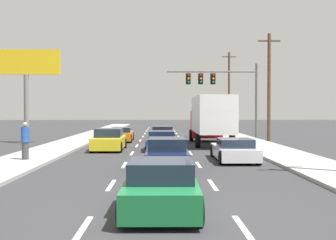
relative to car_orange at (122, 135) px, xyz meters
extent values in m
plane|color=#333335|center=(3.17, 2.11, -0.54)|extent=(140.00, 140.00, 0.00)
cube|color=#9E9E99|center=(9.90, -2.89, -0.47)|extent=(2.95, 80.00, 0.14)
cube|color=#9E9E99|center=(-3.55, -2.89, -0.47)|extent=(2.95, 80.00, 0.14)
cube|color=silver|center=(1.47, -24.12, -0.54)|extent=(0.14, 2.00, 0.01)
cube|color=silver|center=(1.47, -19.12, -0.54)|extent=(0.14, 2.00, 0.01)
cube|color=silver|center=(1.47, -14.12, -0.54)|extent=(0.14, 2.00, 0.01)
cube|color=silver|center=(1.47, -9.12, -0.54)|extent=(0.14, 2.00, 0.01)
cube|color=silver|center=(1.47, -4.12, -0.54)|extent=(0.14, 2.00, 0.01)
cube|color=silver|center=(1.47, 0.88, -0.54)|extent=(0.14, 2.00, 0.01)
cube|color=silver|center=(1.47, 5.88, -0.54)|extent=(0.14, 2.00, 0.01)
cube|color=silver|center=(1.47, 10.88, -0.54)|extent=(0.14, 2.00, 0.01)
cube|color=silver|center=(1.47, 15.88, -0.54)|extent=(0.14, 2.00, 0.01)
cube|color=silver|center=(1.47, 20.88, -0.54)|extent=(0.14, 2.00, 0.01)
cube|color=silver|center=(1.47, 25.88, -0.54)|extent=(0.14, 2.00, 0.01)
cube|color=silver|center=(4.87, -24.12, -0.54)|extent=(0.14, 2.00, 0.01)
cube|color=silver|center=(4.87, -19.12, -0.54)|extent=(0.14, 2.00, 0.01)
cube|color=silver|center=(4.87, -14.12, -0.54)|extent=(0.14, 2.00, 0.01)
cube|color=silver|center=(4.87, -9.12, -0.54)|extent=(0.14, 2.00, 0.01)
cube|color=silver|center=(4.87, -4.12, -0.54)|extent=(0.14, 2.00, 0.01)
cube|color=silver|center=(4.87, 0.88, -0.54)|extent=(0.14, 2.00, 0.01)
cube|color=silver|center=(4.87, 5.88, -0.54)|extent=(0.14, 2.00, 0.01)
cube|color=silver|center=(4.87, 10.88, -0.54)|extent=(0.14, 2.00, 0.01)
cube|color=silver|center=(4.87, 15.88, -0.54)|extent=(0.14, 2.00, 0.01)
cube|color=silver|center=(4.87, 20.88, -0.54)|extent=(0.14, 2.00, 0.01)
cube|color=silver|center=(4.87, 25.88, -0.54)|extent=(0.14, 2.00, 0.01)
cube|color=orange|center=(0.00, 0.04, -0.10)|extent=(1.79, 4.29, 0.60)
cube|color=#192333|center=(0.00, -0.14, 0.40)|extent=(1.55, 2.17, 0.40)
cylinder|color=black|center=(-0.83, 1.61, -0.22)|extent=(0.23, 0.64, 0.64)
cylinder|color=black|center=(0.77, 1.63, -0.22)|extent=(0.23, 0.64, 0.64)
cylinder|color=black|center=(-0.77, -1.56, -0.22)|extent=(0.23, 0.64, 0.64)
cylinder|color=black|center=(0.82, -1.53, -0.22)|extent=(0.23, 0.64, 0.64)
cube|color=yellow|center=(-0.10, -7.20, -0.06)|extent=(1.82, 4.12, 0.69)
cube|color=#192333|center=(-0.10, -7.27, 0.56)|extent=(1.60, 1.90, 0.53)
cylinder|color=black|center=(-0.94, -5.69, -0.22)|extent=(0.22, 0.64, 0.64)
cylinder|color=black|center=(0.75, -5.69, -0.22)|extent=(0.22, 0.64, 0.64)
cylinder|color=black|center=(-0.95, -8.70, -0.22)|extent=(0.22, 0.64, 0.64)
cylinder|color=black|center=(0.75, -8.70, -0.22)|extent=(0.22, 0.64, 0.64)
cube|color=maroon|center=(3.30, -0.34, -0.09)|extent=(1.85, 4.20, 0.63)
cube|color=#192333|center=(3.30, -0.39, 0.46)|extent=(1.61, 1.85, 0.46)
cylinder|color=black|center=(2.44, 1.19, -0.22)|extent=(0.23, 0.64, 0.64)
cylinder|color=black|center=(4.13, 1.21, -0.22)|extent=(0.23, 0.64, 0.64)
cylinder|color=black|center=(2.46, -1.89, -0.22)|extent=(0.23, 0.64, 0.64)
cylinder|color=black|center=(4.15, -1.87, -0.22)|extent=(0.23, 0.64, 0.64)
cube|color=#1E389E|center=(3.22, -7.19, -0.09)|extent=(1.84, 4.05, 0.62)
cube|color=#192333|center=(3.21, -7.37, 0.45)|extent=(1.59, 1.75, 0.46)
cylinder|color=black|center=(2.43, -5.71, -0.22)|extent=(0.23, 0.64, 0.64)
cylinder|color=black|center=(4.07, -5.75, -0.22)|extent=(0.23, 0.64, 0.64)
cylinder|color=black|center=(2.37, -8.63, -0.22)|extent=(0.23, 0.64, 0.64)
cylinder|color=black|center=(4.01, -8.66, -0.22)|extent=(0.23, 0.64, 0.64)
cube|color=#141E4C|center=(3.40, -15.34, -0.06)|extent=(1.79, 4.36, 0.68)
cube|color=#192333|center=(3.40, -15.49, 0.53)|extent=(1.56, 2.02, 0.51)
cylinder|color=black|center=(2.58, -13.71, -0.22)|extent=(0.22, 0.64, 0.64)
cylinder|color=black|center=(4.23, -13.72, -0.22)|extent=(0.22, 0.64, 0.64)
cylinder|color=black|center=(2.56, -16.96, -0.22)|extent=(0.22, 0.64, 0.64)
cylinder|color=black|center=(4.21, -16.97, -0.22)|extent=(0.22, 0.64, 0.64)
cube|color=#196B38|center=(3.13, -22.47, -0.08)|extent=(1.82, 4.04, 0.64)
cube|color=#192333|center=(3.13, -22.67, 0.49)|extent=(1.57, 1.84, 0.49)
cylinder|color=black|center=(2.33, -21.00, -0.22)|extent=(0.23, 0.64, 0.64)
cylinder|color=black|center=(3.97, -21.02, -0.22)|extent=(0.23, 0.64, 0.64)
cylinder|color=black|center=(2.29, -23.91, -0.22)|extent=(0.23, 0.64, 0.64)
cylinder|color=black|center=(3.93, -23.94, -0.22)|extent=(0.23, 0.64, 0.64)
cube|color=white|center=(6.79, -4.34, 1.68)|extent=(2.44, 6.47, 2.55)
cube|color=red|center=(6.79, -7.56, 1.81)|extent=(2.18, 0.04, 0.36)
cube|color=red|center=(6.80, -0.09, 0.85)|extent=(2.33, 2.04, 2.18)
cylinder|color=black|center=(5.64, -0.09, -0.06)|extent=(0.30, 0.96, 0.96)
cylinder|color=black|center=(7.96, -0.10, -0.06)|extent=(0.30, 0.96, 0.96)
cylinder|color=black|center=(5.63, -5.63, -0.06)|extent=(0.30, 0.96, 0.96)
cylinder|color=black|center=(7.95, -5.64, -0.06)|extent=(0.30, 0.96, 0.96)
cube|color=white|center=(6.79, -12.56, -0.12)|extent=(1.88, 4.43, 0.57)
cube|color=#192333|center=(6.79, -12.90, 0.37)|extent=(1.63, 1.90, 0.41)
cylinder|color=black|center=(5.96, -10.90, -0.22)|extent=(0.23, 0.64, 0.64)
cylinder|color=black|center=(7.67, -10.92, -0.22)|extent=(0.23, 0.64, 0.64)
cylinder|color=black|center=(5.92, -14.21, -0.22)|extent=(0.23, 0.64, 0.64)
cylinder|color=black|center=(7.63, -14.23, -0.22)|extent=(0.23, 0.64, 0.64)
cylinder|color=#595B56|center=(11.79, 3.67, 2.82)|extent=(0.20, 0.20, 6.73)
cylinder|color=#595B56|center=(7.76, 3.67, 5.43)|extent=(8.06, 0.14, 0.14)
cube|color=black|center=(7.86, 3.67, 4.78)|extent=(0.40, 0.56, 0.95)
sphere|color=red|center=(7.86, 3.36, 5.08)|extent=(0.20, 0.20, 0.20)
sphere|color=orange|center=(7.86, 3.36, 4.78)|extent=(0.20, 0.20, 0.20)
sphere|color=green|center=(7.86, 3.36, 4.48)|extent=(0.20, 0.20, 0.20)
cube|color=black|center=(6.75, 3.67, 4.78)|extent=(0.40, 0.56, 0.95)
sphere|color=red|center=(6.75, 3.36, 5.08)|extent=(0.20, 0.20, 0.20)
sphere|color=orange|center=(6.75, 3.36, 4.78)|extent=(0.20, 0.20, 0.20)
sphere|color=green|center=(6.75, 3.36, 4.48)|extent=(0.20, 0.20, 0.20)
cube|color=black|center=(5.64, 3.67, 4.78)|extent=(0.40, 0.56, 0.95)
sphere|color=red|center=(5.64, 3.36, 5.08)|extent=(0.20, 0.20, 0.20)
sphere|color=orange|center=(5.64, 3.36, 4.78)|extent=(0.20, 0.20, 0.20)
sphere|color=green|center=(5.64, 3.36, 4.48)|extent=(0.20, 0.20, 0.20)
cylinder|color=brown|center=(12.02, 0.30, 3.84)|extent=(0.28, 0.28, 8.76)
cube|color=brown|center=(12.02, 0.30, 7.62)|extent=(1.80, 0.12, 0.12)
cylinder|color=brown|center=(12.12, 19.96, 4.49)|extent=(0.28, 0.28, 10.06)
cube|color=brown|center=(12.12, 19.96, 8.92)|extent=(1.80, 0.12, 0.12)
cylinder|color=slate|center=(-6.97, -1.94, 2.06)|extent=(0.36, 0.36, 5.21)
cube|color=yellow|center=(-6.97, -1.94, 5.60)|extent=(5.08, 0.20, 1.87)
cylinder|color=#3F3F42|center=(-3.37, -13.12, 0.02)|extent=(0.32, 0.32, 0.84)
cylinder|color=#264CA5|center=(-3.37, -13.12, 0.80)|extent=(0.38, 0.38, 0.73)
sphere|color=tan|center=(-3.37, -13.12, 1.28)|extent=(0.23, 0.23, 0.23)
camera|label=1|loc=(3.10, -32.58, 1.96)|focal=43.21mm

